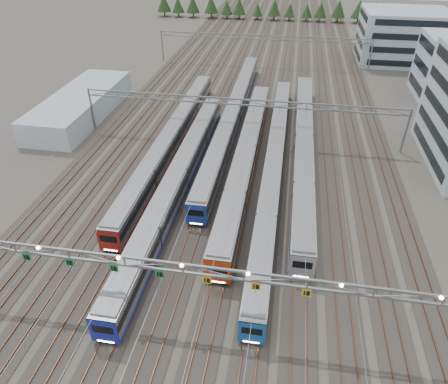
% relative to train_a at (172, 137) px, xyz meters
% --- Properties ---
extents(ground, '(400.00, 400.00, 0.00)m').
position_rel_train_a_xyz_m(ground, '(11.25, -34.94, -2.11)').
color(ground, '#47423A').
rests_on(ground, ground).
extents(track_bed, '(54.00, 260.00, 5.42)m').
position_rel_train_a_xyz_m(track_bed, '(11.25, 65.06, -0.62)').
color(track_bed, '#2D2823').
rests_on(track_bed, ground).
extents(train_a, '(2.86, 54.82, 3.73)m').
position_rel_train_a_xyz_m(train_a, '(0.00, 0.00, 0.00)').
color(train_a, black).
rests_on(train_a, ground).
extents(train_b, '(2.86, 53.76, 3.72)m').
position_rel_train_a_xyz_m(train_b, '(4.50, -12.40, -0.00)').
color(train_b, black).
rests_on(train_b, ground).
extents(train_c, '(2.83, 64.69, 3.68)m').
position_rel_train_a_xyz_m(train_c, '(9.00, 11.54, -0.02)').
color(train_c, black).
rests_on(train_c, ground).
extents(train_d, '(3.02, 52.50, 3.93)m').
position_rel_train_a_xyz_m(train_d, '(13.50, -3.99, 0.10)').
color(train_d, black).
rests_on(train_d, ground).
extents(train_e, '(2.64, 64.38, 3.43)m').
position_rel_train_a_xyz_m(train_e, '(18.00, -4.83, -0.15)').
color(train_e, black).
rests_on(train_e, ground).
extents(train_f, '(2.92, 58.17, 3.80)m').
position_rel_train_a_xyz_m(train_f, '(22.50, 1.16, 0.04)').
color(train_f, black).
rests_on(train_f, ground).
extents(gantry_near, '(56.36, 0.61, 8.08)m').
position_rel_train_a_xyz_m(gantry_near, '(11.20, -35.06, 4.97)').
color(gantry_near, slate).
rests_on(gantry_near, ground).
extents(gantry_mid, '(56.36, 0.36, 8.00)m').
position_rel_train_a_xyz_m(gantry_mid, '(11.25, 5.06, 4.27)').
color(gantry_mid, slate).
rests_on(gantry_mid, ground).
extents(gantry_far, '(56.36, 0.36, 8.00)m').
position_rel_train_a_xyz_m(gantry_far, '(11.25, 50.06, 4.27)').
color(gantry_far, slate).
rests_on(gantry_far, ground).
extents(depot_bldg_north, '(22.00, 18.00, 13.27)m').
position_rel_train_a_xyz_m(depot_bldg_north, '(48.24, 60.37, 4.52)').
color(depot_bldg_north, '#9BAEBA').
rests_on(depot_bldg_north, ground).
extents(west_shed, '(10.00, 30.00, 4.57)m').
position_rel_train_a_xyz_m(west_shed, '(-21.93, 10.47, 0.17)').
color(west_shed, '#9BAEBA').
rests_on(west_shed, ground).
extents(treeline, '(106.40, 5.60, 7.02)m').
position_rel_train_a_xyz_m(treeline, '(16.65, 107.83, 2.12)').
color(treeline, '#332114').
rests_on(treeline, ground).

